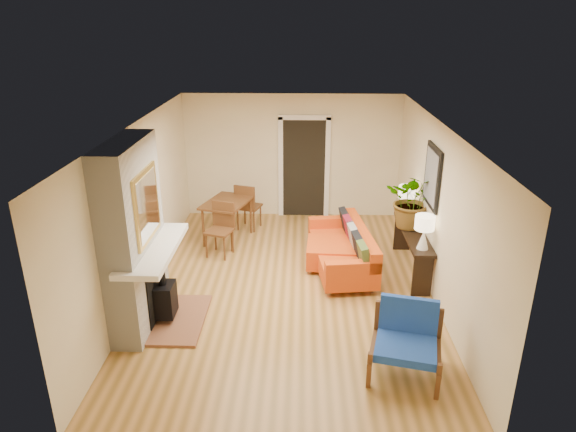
{
  "coord_description": "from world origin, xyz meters",
  "views": [
    {
      "loc": [
        0.21,
        -7.22,
        4.06
      ],
      "look_at": [
        0.0,
        0.2,
        1.15
      ],
      "focal_mm": 32.0,
      "sensor_mm": 36.0,
      "label": 1
    }
  ],
  "objects_px": {
    "dining_table": "(231,210)",
    "ottoman": "(331,253)",
    "lamp_far": "(407,197)",
    "console_table": "(413,240)",
    "blue_chair": "(407,336)",
    "lamp_near": "(424,228)",
    "sofa": "(346,249)",
    "houseplant": "(413,200)"
  },
  "relations": [
    {
      "from": "houseplant",
      "to": "ottoman",
      "type": "bearing_deg",
      "value": -178.62
    },
    {
      "from": "ottoman",
      "to": "lamp_far",
      "type": "xyz_separation_m",
      "value": [
        1.34,
        0.62,
        0.82
      ]
    },
    {
      "from": "console_table",
      "to": "lamp_near",
      "type": "xyz_separation_m",
      "value": [
        0.0,
        -0.67,
        0.49
      ]
    },
    {
      "from": "sofa",
      "to": "console_table",
      "type": "relative_size",
      "value": 1.14
    },
    {
      "from": "sofa",
      "to": "ottoman",
      "type": "relative_size",
      "value": 2.43
    },
    {
      "from": "sofa",
      "to": "houseplant",
      "type": "height_order",
      "value": "houseplant"
    },
    {
      "from": "ottoman",
      "to": "blue_chair",
      "type": "relative_size",
      "value": 0.88
    },
    {
      "from": "ottoman",
      "to": "sofa",
      "type": "bearing_deg",
      "value": -20.06
    },
    {
      "from": "dining_table",
      "to": "lamp_far",
      "type": "relative_size",
      "value": 3.39
    },
    {
      "from": "ottoman",
      "to": "blue_chair",
      "type": "bearing_deg",
      "value": -74.43
    },
    {
      "from": "ottoman",
      "to": "houseplant",
      "type": "height_order",
      "value": "houseplant"
    },
    {
      "from": "blue_chair",
      "to": "houseplant",
      "type": "height_order",
      "value": "houseplant"
    },
    {
      "from": "sofa",
      "to": "lamp_far",
      "type": "distance_m",
      "value": 1.49
    },
    {
      "from": "blue_chair",
      "to": "lamp_near",
      "type": "bearing_deg",
      "value": 73.53
    },
    {
      "from": "dining_table",
      "to": "lamp_near",
      "type": "bearing_deg",
      "value": -30.01
    },
    {
      "from": "lamp_near",
      "to": "blue_chair",
      "type": "bearing_deg",
      "value": -106.47
    },
    {
      "from": "console_table",
      "to": "lamp_far",
      "type": "xyz_separation_m",
      "value": [
        0.0,
        0.77,
        0.49
      ]
    },
    {
      "from": "sofa",
      "to": "console_table",
      "type": "height_order",
      "value": "sofa"
    },
    {
      "from": "sofa",
      "to": "console_table",
      "type": "distance_m",
      "value": 1.13
    },
    {
      "from": "console_table",
      "to": "lamp_near",
      "type": "relative_size",
      "value": 3.43
    },
    {
      "from": "ottoman",
      "to": "dining_table",
      "type": "bearing_deg",
      "value": 151.1
    },
    {
      "from": "houseplant",
      "to": "blue_chair",
      "type": "bearing_deg",
      "value": -101.4
    },
    {
      "from": "ottoman",
      "to": "blue_chair",
      "type": "distance_m",
      "value": 2.88
    },
    {
      "from": "sofa",
      "to": "houseplant",
      "type": "bearing_deg",
      "value": 6.34
    },
    {
      "from": "sofa",
      "to": "ottoman",
      "type": "distance_m",
      "value": 0.28
    },
    {
      "from": "blue_chair",
      "to": "console_table",
      "type": "relative_size",
      "value": 0.53
    },
    {
      "from": "lamp_far",
      "to": "console_table",
      "type": "bearing_deg",
      "value": -90.0
    },
    {
      "from": "ottoman",
      "to": "dining_table",
      "type": "height_order",
      "value": "dining_table"
    },
    {
      "from": "dining_table",
      "to": "ottoman",
      "type": "bearing_deg",
      "value": -28.9
    },
    {
      "from": "blue_chair",
      "to": "console_table",
      "type": "distance_m",
      "value": 2.67
    },
    {
      "from": "ottoman",
      "to": "console_table",
      "type": "bearing_deg",
      "value": -6.74
    },
    {
      "from": "dining_table",
      "to": "console_table",
      "type": "distance_m",
      "value": 3.41
    },
    {
      "from": "sofa",
      "to": "dining_table",
      "type": "relative_size",
      "value": 1.15
    },
    {
      "from": "blue_chair",
      "to": "ottoman",
      "type": "bearing_deg",
      "value": 105.57
    },
    {
      "from": "lamp_far",
      "to": "ottoman",
      "type": "bearing_deg",
      "value": -155.41
    },
    {
      "from": "dining_table",
      "to": "lamp_far",
      "type": "bearing_deg",
      "value": -7.29
    },
    {
      "from": "sofa",
      "to": "console_table",
      "type": "xyz_separation_m",
      "value": [
        1.1,
        -0.07,
        0.23
      ]
    },
    {
      "from": "console_table",
      "to": "lamp_far",
      "type": "height_order",
      "value": "lamp_far"
    },
    {
      "from": "lamp_far",
      "to": "lamp_near",
      "type": "bearing_deg",
      "value": -90.0
    },
    {
      "from": "ottoman",
      "to": "lamp_near",
      "type": "distance_m",
      "value": 1.78
    },
    {
      "from": "ottoman",
      "to": "lamp_far",
      "type": "bearing_deg",
      "value": 24.59
    },
    {
      "from": "dining_table",
      "to": "console_table",
      "type": "bearing_deg",
      "value": -20.29
    }
  ]
}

